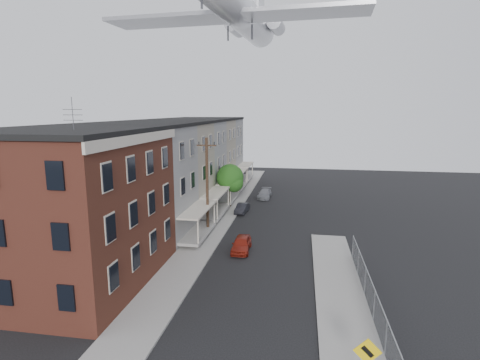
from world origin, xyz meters
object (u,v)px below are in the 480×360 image
object	(u,v)px
car_near	(241,244)
car_mid	(242,208)
car_far	(265,194)
airplane	(239,10)
utility_pole	(207,185)
street_tree	(231,179)
warning_sign	(367,360)

from	to	relation	value
car_near	car_mid	world-z (taller)	car_near
car_far	airplane	distance (m)	22.31
utility_pole	car_near	distance (m)	6.75
street_tree	airplane	xyz separation A→B (m)	(0.98, -0.11, 18.57)
airplane	car_far	bearing A→B (deg)	65.97
warning_sign	utility_pole	bearing A→B (deg)	120.48
utility_pole	warning_sign	bearing A→B (deg)	-59.52
car_mid	street_tree	bearing A→B (deg)	131.84
car_near	car_far	world-z (taller)	car_near
airplane	utility_pole	bearing A→B (deg)	-97.59
warning_sign	street_tree	bearing A→B (deg)	110.58
car_near	car_far	xyz separation A→B (m)	(0.00, 19.21, -0.04)
utility_pole	street_tree	size ratio (longest dim) A/B	1.73
car_far	utility_pole	bearing A→B (deg)	-101.65
street_tree	car_mid	distance (m)	4.02
utility_pole	airplane	bearing A→B (deg)	82.41
airplane	street_tree	bearing A→B (deg)	173.40
utility_pole	car_far	world-z (taller)	utility_pole
street_tree	airplane	world-z (taller)	airplane
car_near	street_tree	bearing A→B (deg)	103.01
utility_pole	car_mid	size ratio (longest dim) A/B	2.80
utility_pole	street_tree	xyz separation A→B (m)	(0.33, 9.92, -1.22)
airplane	car_near	bearing A→B (deg)	-79.63
car_mid	airplane	xyz separation A→B (m)	(-0.69, 2.09, 21.49)
car_far	airplane	xyz separation A→B (m)	(-2.49, -5.59, 21.46)
car_near	car_far	bearing A→B (deg)	88.82
utility_pole	car_far	distance (m)	16.39
car_mid	airplane	bearing A→B (deg)	112.94
car_far	car_mid	bearing A→B (deg)	-100.99
car_mid	airplane	distance (m)	21.61
street_tree	airplane	bearing A→B (deg)	-6.60
car_mid	car_far	bearing A→B (deg)	81.38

